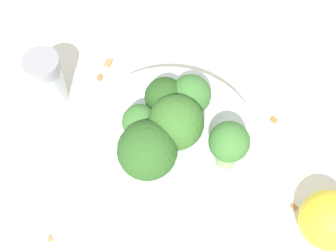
# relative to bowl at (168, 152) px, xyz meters

# --- Properties ---
(ground_plane) EXTENTS (3.00, 3.00, 0.00)m
(ground_plane) POSITION_rel_bowl_xyz_m (0.00, 0.00, -0.02)
(ground_plane) COLOR silver
(bowl) EXTENTS (0.18, 0.18, 0.04)m
(bowl) POSITION_rel_bowl_xyz_m (0.00, 0.00, 0.00)
(bowl) COLOR silver
(bowl) RESTS_ON ground_plane
(broccoli_floret_0) EXTENTS (0.04, 0.04, 0.05)m
(broccoli_floret_0) POSITION_rel_bowl_xyz_m (0.02, 0.03, 0.05)
(broccoli_floret_0) COLOR #7A9E5B
(broccoli_floret_0) RESTS_ON bowl
(broccoli_floret_1) EXTENTS (0.03, 0.03, 0.04)m
(broccoli_floret_1) POSITION_rel_bowl_xyz_m (-0.03, 0.01, 0.05)
(broccoli_floret_1) COLOR #84AD66
(broccoli_floret_1) RESTS_ON bowl
(broccoli_floret_2) EXTENTS (0.05, 0.05, 0.06)m
(broccoli_floret_2) POSITION_rel_bowl_xyz_m (-0.02, -0.02, 0.05)
(broccoli_floret_2) COLOR #8EB770
(broccoli_floret_2) RESTS_ON bowl
(broccoli_floret_3) EXTENTS (0.04, 0.04, 0.05)m
(broccoli_floret_3) POSITION_rel_bowl_xyz_m (-0.00, 0.03, 0.05)
(broccoli_floret_3) COLOR #84AD66
(broccoli_floret_3) RESTS_ON bowl
(broccoli_floret_4) EXTENTS (0.04, 0.04, 0.06)m
(broccoli_floret_4) POSITION_rel_bowl_xyz_m (0.05, -0.02, 0.05)
(broccoli_floret_4) COLOR #8EB770
(broccoli_floret_4) RESTS_ON bowl
(broccoli_floret_5) EXTENTS (0.05, 0.05, 0.06)m
(broccoli_floret_5) POSITION_rel_bowl_xyz_m (0.01, 0.00, 0.06)
(broccoli_floret_5) COLOR #8EB770
(broccoli_floret_5) RESTS_ON bowl
(pepper_shaker) EXTENTS (0.04, 0.04, 0.07)m
(pepper_shaker) POSITION_rel_bowl_xyz_m (-0.12, 0.09, 0.01)
(pepper_shaker) COLOR #B2B7BC
(pepper_shaker) RESTS_ON ground_plane
(lemon_wedge) EXTENTS (0.06, 0.06, 0.06)m
(lemon_wedge) POSITION_rel_bowl_xyz_m (0.14, -0.09, 0.01)
(lemon_wedge) COLOR yellow
(lemon_wedge) RESTS_ON ground_plane
(almond_crumb_0) EXTENTS (0.00, 0.01, 0.01)m
(almond_crumb_0) POSITION_rel_bowl_xyz_m (-0.12, -0.07, -0.02)
(almond_crumb_0) COLOR #AD7F4C
(almond_crumb_0) RESTS_ON ground_plane
(almond_crumb_1) EXTENTS (0.01, 0.01, 0.01)m
(almond_crumb_1) POSITION_rel_bowl_xyz_m (-0.06, 0.13, -0.02)
(almond_crumb_1) COLOR #AD7F4C
(almond_crumb_1) RESTS_ON ground_plane
(almond_crumb_2) EXTENTS (0.01, 0.01, 0.01)m
(almond_crumb_2) POSITION_rel_bowl_xyz_m (0.12, 0.04, -0.02)
(almond_crumb_2) COLOR olive
(almond_crumb_2) RESTS_ON ground_plane
(almond_crumb_3) EXTENTS (0.01, 0.01, 0.01)m
(almond_crumb_3) POSITION_rel_bowl_xyz_m (-0.07, 0.11, -0.02)
(almond_crumb_3) COLOR olive
(almond_crumb_3) RESTS_ON ground_plane
(almond_crumb_4) EXTENTS (0.01, 0.01, 0.01)m
(almond_crumb_4) POSITION_rel_bowl_xyz_m (0.12, -0.06, -0.02)
(almond_crumb_4) COLOR olive
(almond_crumb_4) RESTS_ON ground_plane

